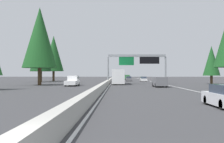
{
  "coord_description": "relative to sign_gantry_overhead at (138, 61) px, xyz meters",
  "views": [
    {
      "loc": [
        -4.93,
        -1.79,
        2.13
      ],
      "look_at": [
        59.32,
        -0.37,
        2.8
      ],
      "focal_mm": 42.26,
      "sensor_mm": 36.0,
      "label": 1
    }
  ],
  "objects": [
    {
      "name": "sedan_mid_center",
      "position": [
        25.54,
        0.83,
        -4.39
      ],
      "size": [
        4.4,
        1.8,
        1.47
      ],
      "color": "slate",
      "rests_on": "ground"
    },
    {
      "name": "shoulder_stripe_right",
      "position": [
        18.34,
        -5.48,
        -5.07
      ],
      "size": [
        160.0,
        0.16,
        0.01
      ],
      "primitive_type": "cube",
      "color": "silver",
      "rests_on": "ground"
    },
    {
      "name": "sign_gantry_overhead",
      "position": [
        0.0,
        0.0,
        0.0
      ],
      "size": [
        0.5,
        12.68,
        6.37
      ],
      "color": "gray",
      "rests_on": "ground"
    },
    {
      "name": "oncoming_near",
      "position": [
        -8.41,
        12.53,
        -4.16
      ],
      "size": [
        5.6,
        2.0,
        1.86
      ],
      "rotation": [
        0.0,
        0.0,
        3.14
      ],
      "color": "white",
      "rests_on": "ground"
    },
    {
      "name": "conifer_left_mid",
      "position": [
        15.29,
        25.44,
        3.03
      ],
      "size": [
        5.87,
        5.87,
        13.33
      ],
      "color": "#4C3823",
      "rests_on": "ground"
    },
    {
      "name": "shoulder_stripe_median",
      "position": [
        18.34,
        5.79,
        -5.07
      ],
      "size": [
        160.0,
        0.16,
        0.01
      ],
      "primitive_type": "cube",
      "color": "silver",
      "rests_on": "ground"
    },
    {
      "name": "conifer_left_far",
      "position": [
        24.2,
        24.09,
        3.47
      ],
      "size": [
        6.18,
        6.18,
        14.04
      ],
      "color": "#4C3823",
      "rests_on": "ground"
    },
    {
      "name": "sedan_far_center",
      "position": [
        19.1,
        -3.12,
        -4.39
      ],
      "size": [
        4.4,
        1.8,
        1.47
      ],
      "color": "white",
      "rests_on": "ground"
    },
    {
      "name": "bus_mid_right",
      "position": [
        0.2,
        4.16,
        -3.36
      ],
      "size": [
        11.5,
        2.55,
        3.1
      ],
      "color": "white",
      "rests_on": "ground"
    },
    {
      "name": "pickup_far_right",
      "position": [
        46.49,
        0.51,
        -4.16
      ],
      "size": [
        5.6,
        2.0,
        1.86
      ],
      "color": "#2D6B38",
      "rests_on": "ground"
    },
    {
      "name": "ground_plane",
      "position": [
        8.34,
        6.04,
        -5.07
      ],
      "size": [
        320.0,
        320.0,
        0.0
      ],
      "primitive_type": "plane",
      "color": "#38383A"
    },
    {
      "name": "conifer_left_near",
      "position": [
        -5.3,
        19.59,
        4.25
      ],
      "size": [
        6.75,
        6.75,
        15.33
      ],
      "color": "#4C3823",
      "rests_on": "ground"
    },
    {
      "name": "conifer_right_mid",
      "position": [
        1.59,
        -16.31,
        -0.0
      ],
      "size": [
        3.68,
        3.68,
        8.36
      ],
      "color": "#4C3823",
      "rests_on": "ground"
    },
    {
      "name": "median_barrier",
      "position": [
        28.34,
        6.34,
        -4.62
      ],
      "size": [
        180.0,
        0.56,
        0.9
      ],
      "primitive_type": "cube",
      "color": "#ADAAA3",
      "rests_on": "ground"
    },
    {
      "name": "minivan_near_right",
      "position": [
        -12.43,
        -2.74,
        -4.12
      ],
      "size": [
        5.0,
        1.95,
        1.69
      ],
      "color": "slate",
      "rests_on": "ground"
    }
  ]
}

